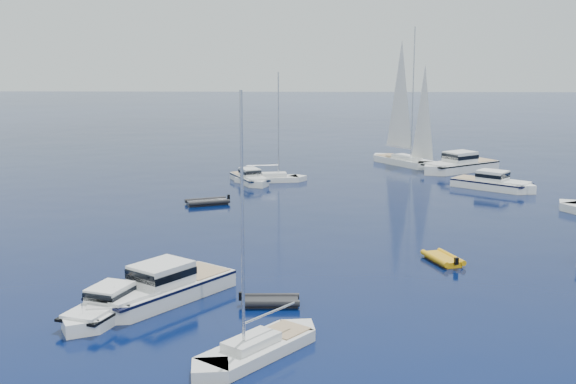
% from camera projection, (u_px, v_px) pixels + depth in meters
% --- Properties ---
extents(ground, '(400.00, 400.00, 0.00)m').
position_uv_depth(ground, '(271.00, 344.00, 35.46)').
color(ground, '#08164C').
rests_on(ground, ground).
extents(motor_cruiser_near, '(4.66, 8.00, 2.01)m').
position_uv_depth(motor_cruiser_near, '(109.00, 315.00, 39.33)').
color(motor_cruiser_near, white).
rests_on(motor_cruiser_near, ground).
extents(motor_cruiser_left, '(8.63, 10.16, 2.70)m').
position_uv_depth(motor_cruiser_left, '(160.00, 301.00, 41.51)').
color(motor_cruiser_left, silver).
rests_on(motor_cruiser_left, ground).
extents(motor_cruiser_far_r, '(8.77, 7.77, 2.37)m').
position_uv_depth(motor_cruiser_far_r, '(494.00, 189.00, 73.94)').
color(motor_cruiser_far_r, white).
rests_on(motor_cruiser_far_r, ground).
extents(motor_cruiser_distant, '(10.82, 8.94, 2.85)m').
position_uv_depth(motor_cruiser_distant, '(458.00, 171.00, 84.51)').
color(motor_cruiser_distant, white).
rests_on(motor_cruiser_distant, ground).
extents(motor_cruiser_horizon, '(5.12, 7.64, 1.93)m').
position_uv_depth(motor_cruiser_horizon, '(250.00, 183.00, 77.36)').
color(motor_cruiser_horizon, silver).
rests_on(motor_cruiser_horizon, ground).
extents(sailboat_fore, '(6.99, 8.11, 12.56)m').
position_uv_depth(sailboat_fore, '(257.00, 355.00, 34.26)').
color(sailboat_fore, silver).
rests_on(sailboat_fore, ground).
extents(sailboat_centre, '(8.23, 3.47, 11.74)m').
position_uv_depth(sailboat_centre, '(271.00, 181.00, 78.13)').
color(sailboat_centre, silver).
rests_on(sailboat_centre, ground).
extents(sailboat_sails_r, '(8.83, 11.06, 16.70)m').
position_uv_depth(sailboat_sails_r, '(404.00, 164.00, 89.37)').
color(sailboat_sails_r, white).
rests_on(sailboat_sails_r, ground).
extents(tender_yellow, '(2.90, 3.84, 0.95)m').
position_uv_depth(tender_yellow, '(443.00, 262.00, 49.03)').
color(tender_yellow, orange).
rests_on(tender_yellow, ground).
extents(tender_grey_near, '(3.37, 1.98, 0.95)m').
position_uv_depth(tender_grey_near, '(271.00, 305.00, 40.84)').
color(tender_grey_near, black).
rests_on(tender_grey_near, ground).
extents(tender_grey_far, '(4.46, 3.45, 0.95)m').
position_uv_depth(tender_grey_far, '(207.00, 204.00, 66.87)').
color(tender_grey_far, black).
rests_on(tender_grey_far, ground).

